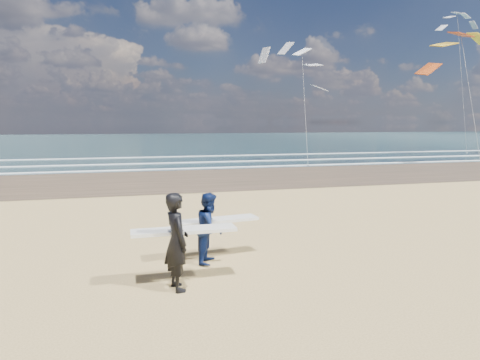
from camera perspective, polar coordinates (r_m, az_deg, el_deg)
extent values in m
cube|color=#453925|center=(33.82, 23.73, 1.29)|extent=(220.00, 12.00, 0.01)
cube|color=#1A343A|center=(83.01, -0.24, 5.36)|extent=(220.00, 100.00, 0.02)
cube|color=white|center=(37.66, 19.18, 2.17)|extent=(220.00, 0.50, 0.05)
cube|color=white|center=(41.61, 15.56, 2.80)|extent=(220.00, 0.50, 0.05)
cube|color=white|center=(47.31, 11.57, 3.48)|extent=(220.00, 0.50, 0.05)
imported|color=black|center=(8.83, -8.45, -8.11)|extent=(0.61, 0.81, 2.01)
cube|color=white|center=(9.16, -7.47, -6.65)|extent=(2.20, 0.53, 0.07)
imported|color=#0D1C4C|center=(10.45, -4.03, -6.37)|extent=(0.94, 1.03, 1.72)
cube|color=white|center=(10.79, -3.35, -5.38)|extent=(2.25, 0.81, 0.07)
cube|color=slate|center=(33.86, 9.06, 1.93)|extent=(0.12, 0.12, 0.10)
cube|color=slate|center=(53.73, 27.99, 3.23)|extent=(0.12, 0.12, 0.10)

